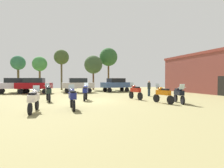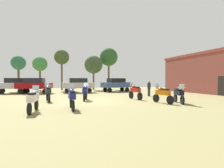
% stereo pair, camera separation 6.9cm
% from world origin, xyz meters
% --- Properties ---
extents(ground_plane, '(44.00, 52.00, 0.02)m').
position_xyz_m(ground_plane, '(0.00, 0.00, 0.01)').
color(ground_plane, olive).
extents(motorcycle_1, '(0.65, 2.26, 1.51)m').
position_xyz_m(motorcycle_1, '(-3.20, 0.44, 0.76)').
color(motorcycle_1, black).
rests_on(motorcycle_1, ground).
extents(motorcycle_2, '(0.62, 2.19, 1.47)m').
position_xyz_m(motorcycle_2, '(-1.67, -4.29, 0.74)').
color(motorcycle_2, black).
rests_on(motorcycle_2, ground).
extents(motorcycle_3, '(0.62, 2.25, 1.44)m').
position_xyz_m(motorcycle_3, '(-3.76, -4.74, 0.73)').
color(motorcycle_3, black).
rests_on(motorcycle_3, ground).
extents(motorcycle_4, '(0.65, 2.13, 1.51)m').
position_xyz_m(motorcycle_4, '(4.26, -0.19, 0.76)').
color(motorcycle_4, black).
rests_on(motorcycle_4, ground).
extents(motorcycle_7, '(0.72, 2.08, 1.46)m').
position_xyz_m(motorcycle_7, '(5.09, -3.36, 0.74)').
color(motorcycle_7, black).
rests_on(motorcycle_7, ground).
extents(motorcycle_8, '(0.77, 2.09, 1.50)m').
position_xyz_m(motorcycle_8, '(-0.17, 0.30, 0.76)').
color(motorcycle_8, black).
rests_on(motorcycle_8, ground).
extents(motorcycle_9, '(0.83, 2.07, 1.46)m').
position_xyz_m(motorcycle_9, '(6.22, -3.78, 0.74)').
color(motorcycle_9, black).
rests_on(motorcycle_9, ground).
extents(car_1, '(4.33, 1.86, 2.00)m').
position_xyz_m(car_1, '(0.36, 10.30, 1.19)').
color(car_1, black).
rests_on(car_1, ground).
extents(car_2, '(4.57, 2.63, 2.00)m').
position_xyz_m(car_2, '(6.00, 10.70, 1.19)').
color(car_2, black).
rests_on(car_2, ground).
extents(car_3, '(4.55, 2.55, 2.00)m').
position_xyz_m(car_3, '(-5.23, 10.24, 1.19)').
color(car_3, black).
rests_on(car_3, ground).
extents(car_4, '(4.53, 2.44, 2.00)m').
position_xyz_m(car_4, '(-7.74, 11.41, 1.19)').
color(car_4, black).
rests_on(car_4, ground).
extents(person_1, '(0.40, 0.40, 1.67)m').
position_xyz_m(person_1, '(7.01, 2.39, 0.99)').
color(person_1, '#263748').
rests_on(person_1, ground).
extents(tree_1, '(3.44, 3.44, 7.85)m').
position_xyz_m(tree_1, '(7.11, 18.72, 6.10)').
color(tree_1, brown).
rests_on(tree_1, ground).
extents(tree_2, '(2.31, 2.31, 5.71)m').
position_xyz_m(tree_2, '(-8.42, 17.94, 4.48)').
color(tree_2, '#4F4328').
rests_on(tree_2, ground).
extents(tree_3, '(2.61, 2.61, 7.10)m').
position_xyz_m(tree_3, '(-1.57, 18.50, 5.73)').
color(tree_3, '#4D442D').
rests_on(tree_3, ground).
extents(tree_4, '(2.42, 2.42, 5.64)m').
position_xyz_m(tree_4, '(-5.11, 17.62, 4.39)').
color(tree_4, brown).
rests_on(tree_4, ground).
extents(tree_7, '(3.25, 3.25, 6.12)m').
position_xyz_m(tree_7, '(3.89, 17.29, 4.49)').
color(tree_7, brown).
rests_on(tree_7, ground).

